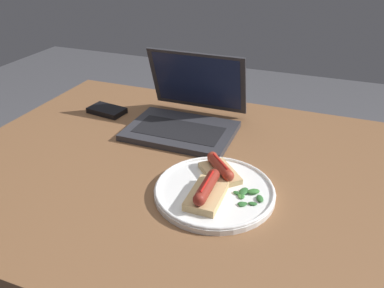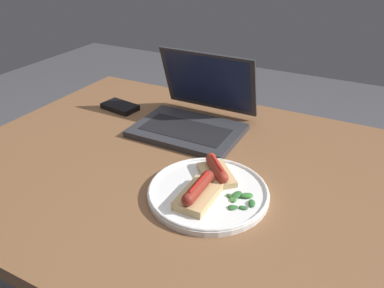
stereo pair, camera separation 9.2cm
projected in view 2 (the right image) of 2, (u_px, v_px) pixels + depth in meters
name	position (u px, v px, depth m)	size (l,w,h in m)	color
desk	(195.00, 192.00, 0.98)	(1.26, 0.90, 0.71)	brown
laptop	(194.00, 116.00, 1.12)	(0.31, 0.28, 0.21)	#2D2D33
plate	(208.00, 192.00, 0.84)	(0.27, 0.27, 0.02)	white
sausage_toast_left	(216.00, 171.00, 0.87)	(0.12, 0.12, 0.04)	tan
sausage_toast_middle	(198.00, 192.00, 0.80)	(0.07, 0.12, 0.05)	tan
salad_pile	(241.00, 199.00, 0.80)	(0.07, 0.08, 0.01)	#2D662D
external_drive	(120.00, 107.00, 1.25)	(0.13, 0.08, 0.02)	black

